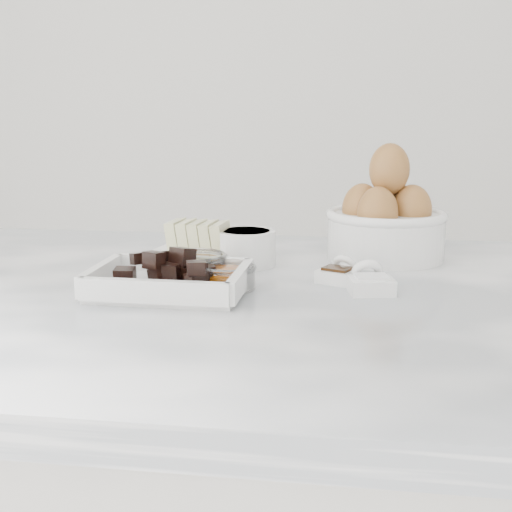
{
  "coord_description": "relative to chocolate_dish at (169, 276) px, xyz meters",
  "views": [
    {
      "loc": [
        0.16,
        -0.88,
        1.18
      ],
      "look_at": [
        0.02,
        0.03,
        0.98
      ],
      "focal_mm": 50.0,
      "sensor_mm": 36.0,
      "label": 1
    }
  ],
  "objects": [
    {
      "name": "vanilla_spoon",
      "position": [
        0.21,
        0.09,
        -0.01
      ],
      "size": [
        0.06,
        0.07,
        0.04
      ],
      "color": "white",
      "rests_on": "marble_slab"
    },
    {
      "name": "butter_plate",
      "position": [
        -0.01,
        0.18,
        0.0
      ],
      "size": [
        0.18,
        0.18,
        0.06
      ],
      "color": "white",
      "rests_on": "marble_slab"
    },
    {
      "name": "sugar_ramekin",
      "position": [
        0.07,
        0.17,
        0.01
      ],
      "size": [
        0.09,
        0.09,
        0.05
      ],
      "color": "white",
      "rests_on": "marble_slab"
    },
    {
      "name": "salt_spoon",
      "position": [
        0.25,
        0.04,
        -0.01
      ],
      "size": [
        0.06,
        0.08,
        0.04
      ],
      "color": "white",
      "rests_on": "marble_slab"
    },
    {
      "name": "honey_bowl",
      "position": [
        0.02,
        0.07,
        -0.0
      ],
      "size": [
        0.09,
        0.09,
        0.04
      ],
      "color": "white",
      "rests_on": "marble_slab"
    },
    {
      "name": "zest_bowl",
      "position": [
        0.07,
        0.03,
        -0.0
      ],
      "size": [
        0.07,
        0.07,
        0.03
      ],
      "color": "white",
      "rests_on": "marble_slab"
    },
    {
      "name": "egg_bowl",
      "position": [
        0.28,
        0.25,
        0.04
      ],
      "size": [
        0.19,
        0.19,
        0.18
      ],
      "color": "white",
      "rests_on": "marble_slab"
    },
    {
      "name": "marble_slab",
      "position": [
        0.08,
        0.03,
        -0.04
      ],
      "size": [
        1.2,
        0.8,
        0.04
      ],
      "primitive_type": "cube",
      "color": "silver",
      "rests_on": "cabinet"
    },
    {
      "name": "chocolate_dish",
      "position": [
        0.0,
        0.0,
        0.0
      ],
      "size": [
        0.2,
        0.15,
        0.05
      ],
      "color": "white",
      "rests_on": "marble_slab"
    }
  ]
}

